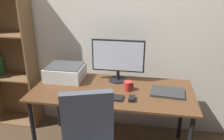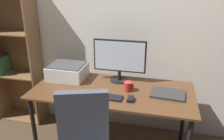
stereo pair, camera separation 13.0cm
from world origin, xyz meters
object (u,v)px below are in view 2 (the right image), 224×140
at_px(keyboard, 107,97).
at_px(coffee_mug, 128,86).
at_px(printer, 68,71).
at_px(bookshelf, 15,55).
at_px(mouse, 131,99).
at_px(monitor, 120,58).
at_px(laptop, 168,94).
at_px(desk, 113,96).

distance_m(keyboard, coffee_mug, 0.26).
bearing_deg(keyboard, printer, 148.78).
bearing_deg(bookshelf, mouse, -19.68).
distance_m(monitor, coffee_mug, 0.34).
xyz_separation_m(coffee_mug, laptop, (0.39, 0.00, -0.04)).
bearing_deg(bookshelf, desk, -15.40).
bearing_deg(coffee_mug, bookshelf, 166.38).
relative_size(mouse, coffee_mug, 0.95).
bearing_deg(printer, laptop, -8.56).
bearing_deg(mouse, bookshelf, 161.64).
height_order(keyboard, bookshelf, bookshelf).
bearing_deg(desk, keyboard, -93.39).
distance_m(monitor, laptop, 0.62).
distance_m(monitor, printer, 0.61).
relative_size(desk, laptop, 5.07).
bearing_deg(desk, mouse, -41.29).
relative_size(desk, keyboard, 5.60).
relative_size(monitor, coffee_mug, 5.58).
bearing_deg(desk, bookshelf, 164.60).
bearing_deg(bookshelf, laptop, -10.87).
bearing_deg(printer, bookshelf, 165.96).
bearing_deg(keyboard, coffee_mug, 50.91).
xyz_separation_m(desk, printer, (-0.56, 0.17, 0.16)).
bearing_deg(keyboard, desk, 88.49).
xyz_separation_m(monitor, printer, (-0.58, -0.06, -0.18)).
relative_size(keyboard, printer, 0.72).
xyz_separation_m(desk, laptop, (0.55, 0.01, 0.09)).
xyz_separation_m(mouse, coffee_mug, (-0.06, 0.20, 0.03)).
height_order(mouse, laptop, mouse).
relative_size(keyboard, bookshelf, 0.16).
bearing_deg(coffee_mug, printer, 166.85).
bearing_deg(coffee_mug, desk, -177.30).
distance_m(keyboard, mouse, 0.22).
distance_m(keyboard, printer, 0.66).
height_order(coffee_mug, printer, printer).
height_order(printer, bookshelf, bookshelf).
relative_size(monitor, printer, 1.41).
distance_m(desk, mouse, 0.30).
relative_size(mouse, printer, 0.24).
xyz_separation_m(coffee_mug, bookshelf, (-1.51, 0.37, 0.11)).
height_order(desk, mouse, mouse).
distance_m(desk, printer, 0.61).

